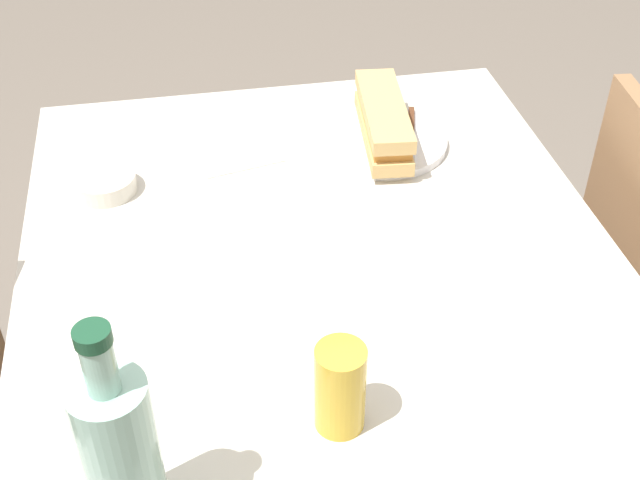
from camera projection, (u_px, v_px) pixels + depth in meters
name	position (u px, v px, depth m)	size (l,w,h in m)	color
dining_table	(320.00, 307.00, 1.31)	(1.03, 0.88, 0.74)	beige
plate_near	(382.00, 141.00, 1.47)	(0.23, 0.23, 0.01)	white
baguette_sandwich_near	(383.00, 121.00, 1.44)	(0.26, 0.10, 0.07)	tan
knife_near	(411.00, 131.00, 1.47)	(0.18, 0.06, 0.01)	silver
water_bottle	(121.00, 454.00, 0.82)	(0.08, 0.08, 0.29)	#99C6B7
beer_glass	(340.00, 388.00, 0.95)	(0.06, 0.06, 0.12)	gold
olive_bowl	(105.00, 183.00, 1.35)	(0.10, 0.10, 0.03)	silver
paper_napkin	(234.00, 149.00, 1.46)	(0.14, 0.14, 0.00)	white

